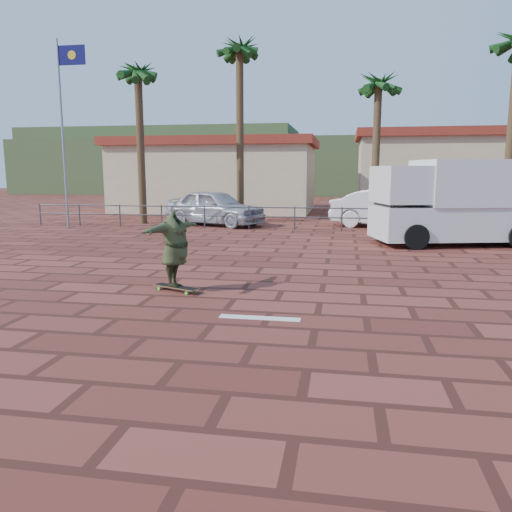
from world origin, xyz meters
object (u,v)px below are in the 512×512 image
(car_white, at_px, (390,209))
(longboard, at_px, (176,287))
(car_silver, at_px, (215,207))
(skateboarder, at_px, (175,249))
(campervan, at_px, (459,200))

(car_white, bearing_deg, longboard, 173.73)
(car_silver, bearing_deg, car_white, -65.98)
(longboard, relative_size, car_white, 0.21)
(longboard, distance_m, skateboarder, 0.81)
(skateboarder, bearing_deg, longboard, 0.00)
(skateboarder, relative_size, car_silver, 0.39)
(campervan, height_order, car_white, campervan)
(longboard, height_order, car_silver, car_silver)
(longboard, xyz_separation_m, car_silver, (-2.54, 12.95, 0.75))
(car_silver, relative_size, car_white, 0.95)
(skateboarder, xyz_separation_m, car_white, (5.46, 13.17, -0.04))
(longboard, bearing_deg, car_silver, 123.34)
(longboard, xyz_separation_m, skateboarder, (0.00, 0.00, 0.81))
(campervan, bearing_deg, skateboarder, -145.65)
(skateboarder, relative_size, car_white, 0.37)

